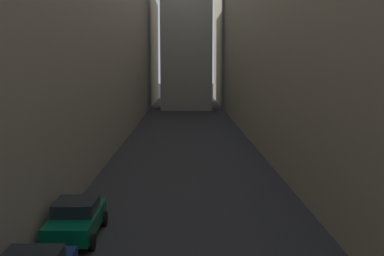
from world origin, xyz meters
TOP-DOWN VIEW (x-y plane):
  - ground_plane at (0.00, 48.00)m, footprint 264.00×264.00m
  - building_block_left at (-13.11, 50.00)m, footprint 15.22×108.00m
  - building_block_right at (12.86, 50.00)m, footprint 14.71×108.00m
  - parked_car_left_far at (-4.40, 23.81)m, footprint 1.91×4.06m

SIDE VIEW (x-z plane):
  - ground_plane at x=0.00m, z-range 0.00..0.00m
  - parked_car_left_far at x=-4.40m, z-range 0.01..1.47m
  - building_block_left at x=-13.11m, z-range 0.00..18.20m
  - building_block_right at x=12.86m, z-range 0.00..22.12m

